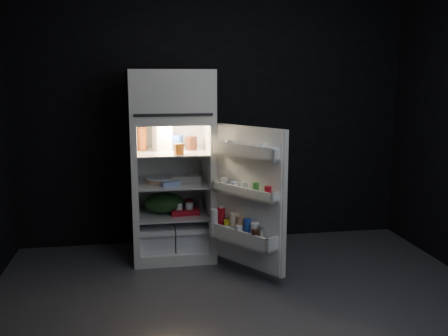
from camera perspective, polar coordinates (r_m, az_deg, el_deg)
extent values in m
cube|color=#47474B|center=(3.87, 2.78, -15.97)|extent=(4.00, 3.40, 0.00)
cube|color=black|center=(5.15, -1.13, 6.35)|extent=(4.00, 0.00, 2.70)
cube|color=black|center=(1.88, 14.23, -1.38)|extent=(4.00, 0.00, 2.70)
cube|color=white|center=(4.98, -5.76, -9.18)|extent=(0.76, 0.70, 0.10)
cube|color=white|center=(4.79, -10.14, -1.99)|extent=(0.05, 0.70, 1.20)
cube|color=white|center=(4.84, -1.70, -1.72)|extent=(0.05, 0.70, 1.20)
cube|color=white|center=(5.12, -6.14, -1.09)|extent=(0.66, 0.05, 1.20)
cube|color=white|center=(4.71, -6.05, 5.65)|extent=(0.76, 0.70, 0.06)
cube|color=white|center=(4.69, -6.10, 8.57)|extent=(0.76, 0.70, 0.42)
cube|color=black|center=(4.35, -5.77, 6.05)|extent=(0.68, 0.01, 0.02)
cube|color=white|center=(4.77, -9.79, -2.05)|extent=(0.01, 0.65, 1.20)
cube|color=white|center=(4.81, -2.00, -1.80)|extent=(0.01, 0.65, 1.20)
cube|color=white|center=(4.69, -6.02, 5.21)|extent=(0.66, 0.65, 0.01)
cube|color=white|center=(4.94, -5.75, -8.69)|extent=(0.66, 0.65, 0.01)
cube|color=white|center=(4.72, -5.95, 1.87)|extent=(0.65, 0.63, 0.01)
cube|color=white|center=(4.77, -5.89, -1.69)|extent=(0.65, 0.63, 0.01)
cube|color=white|center=(4.85, -5.82, -5.16)|extent=(0.65, 0.63, 0.01)
cube|color=white|center=(4.92, -7.73, -7.41)|extent=(0.32, 0.59, 0.22)
cube|color=white|center=(4.93, -3.86, -7.26)|extent=(0.32, 0.59, 0.22)
cube|color=white|center=(4.58, -7.62, -7.58)|extent=(0.32, 0.02, 0.03)
cube|color=white|center=(4.60, -3.47, -7.42)|extent=(0.32, 0.02, 0.03)
cube|color=#FFE5B2|center=(4.64, -5.98, 4.89)|extent=(0.14, 0.14, 0.02)
cube|color=white|center=(4.26, 3.01, -3.42)|extent=(0.48, 0.65, 1.22)
cube|color=white|center=(4.24, 2.75, -3.49)|extent=(0.42, 0.59, 1.18)
cube|color=white|center=(4.14, 2.40, 1.39)|extent=(0.46, 0.61, 0.02)
cube|color=white|center=(4.10, 2.07, 1.86)|extent=(0.41, 0.57, 0.10)
cube|color=white|center=(3.91, 5.93, 1.39)|extent=(0.09, 0.07, 0.10)
cube|color=white|center=(4.36, -0.76, 2.38)|extent=(0.09, 0.07, 0.10)
cube|color=white|center=(4.20, 2.32, -3.13)|extent=(0.47, 0.61, 0.02)
cube|color=white|center=(4.16, 1.95, -2.77)|extent=(0.41, 0.57, 0.09)
cube|color=white|center=(3.98, 5.80, -3.45)|extent=(0.09, 0.07, 0.09)
cube|color=white|center=(4.42, -0.80, -1.98)|extent=(0.09, 0.07, 0.09)
cube|color=white|center=(4.30, 2.10, -8.43)|extent=(0.50, 0.64, 0.02)
cube|color=white|center=(4.24, 1.54, -7.93)|extent=(0.41, 0.57, 0.13)
cube|color=white|center=(4.07, 5.51, -8.76)|extent=(0.13, 0.10, 0.13)
cube|color=white|center=(4.50, -0.97, -6.81)|extent=(0.13, 0.10, 0.13)
cube|color=white|center=(4.12, 2.41, 2.65)|extent=(0.45, 0.59, 0.02)
cylinder|color=white|center=(4.01, 4.29, 2.07)|extent=(0.08, 0.08, 0.12)
cylinder|color=silver|center=(4.10, 2.82, 2.07)|extent=(0.08, 0.08, 0.09)
cylinder|color=silver|center=(4.25, 0.64, 2.50)|extent=(0.08, 0.08, 0.11)
cylinder|color=#A40E1A|center=(4.02, 5.04, -2.86)|extent=(0.08, 0.08, 0.11)
cylinder|color=#338C33|center=(4.10, 3.65, -2.49)|extent=(0.07, 0.07, 0.12)
cylinder|color=silver|center=(4.18, 2.33, -2.33)|extent=(0.08, 0.08, 0.10)
cylinder|color=#86A0CF|center=(4.27, 1.15, -2.16)|extent=(0.08, 0.08, 0.09)
cylinder|color=silver|center=(4.35, 0.02, -1.79)|extent=(0.08, 0.08, 0.11)
cylinder|color=silver|center=(4.13, 4.34, -7.79)|extent=(0.08, 0.08, 0.18)
cylinder|color=white|center=(4.18, 3.51, -7.53)|extent=(0.09, 0.09, 0.19)
cylinder|color=#1F43AA|center=(4.22, 2.70, -7.17)|extent=(0.09, 0.09, 0.21)
cylinder|color=tan|center=(4.28, 1.91, -6.91)|extent=(0.09, 0.09, 0.21)
cylinder|color=beige|center=(4.33, 1.14, -6.61)|extent=(0.09, 0.09, 0.22)
cylinder|color=yellow|center=(4.39, 0.39, -6.87)|extent=(0.09, 0.09, 0.15)
cylinder|color=#A40E1A|center=(4.43, -0.35, -6.07)|extent=(0.10, 0.10, 0.24)
cylinder|color=black|center=(4.13, 3.55, -8.02)|extent=(0.08, 0.08, 0.15)
cylinder|color=white|center=(4.25, 1.73, -7.51)|extent=(0.08, 0.08, 0.14)
cylinder|color=#86A0CF|center=(4.34, 0.38, -7.34)|extent=(0.08, 0.08, 0.11)
cylinder|color=white|center=(4.44, -1.08, -6.14)|extent=(0.10, 0.10, 0.23)
cylinder|color=white|center=(4.40, -0.35, -4.54)|extent=(0.05, 0.05, 0.02)
cube|color=white|center=(4.76, -7.10, 3.45)|extent=(0.19, 0.19, 0.24)
cylinder|color=#1F43AA|center=(4.79, -5.38, 2.92)|extent=(0.13, 0.13, 0.14)
cylinder|color=black|center=(4.77, -3.76, 2.85)|extent=(0.13, 0.13, 0.13)
cylinder|color=#C7561F|center=(4.79, -9.35, 3.32)|extent=(0.11, 0.11, 0.22)
cube|color=#CA6217|center=(4.49, -5.21, 2.16)|extent=(0.09, 0.08, 0.10)
cube|color=gray|center=(4.70, -4.36, -1.34)|extent=(0.29, 0.14, 0.07)
cylinder|color=tan|center=(4.79, -7.13, -1.34)|extent=(0.35, 0.35, 0.04)
cube|color=#86A0CF|center=(4.62, -6.11, -1.78)|extent=(0.19, 0.13, 0.04)
cube|color=beige|center=(4.89, -3.51, -0.98)|extent=(0.12, 0.11, 0.05)
ellipsoid|color=#193815|center=(4.82, -6.87, -3.97)|extent=(0.47, 0.44, 0.20)
cube|color=#A40E1A|center=(4.77, -4.48, -5.00)|extent=(0.28, 0.16, 0.05)
cylinder|color=#A40E1A|center=(5.00, -4.01, -4.04)|extent=(0.08, 0.08, 0.09)
cylinder|color=silver|center=(5.00, -2.73, -4.00)|extent=(0.07, 0.07, 0.09)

